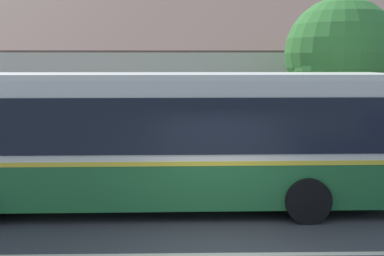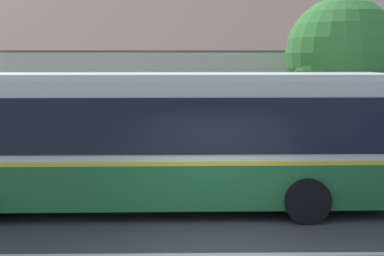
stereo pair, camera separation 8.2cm
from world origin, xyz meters
TOP-DOWN VIEW (x-y plane):
  - ground_plane at (0.00, 0.00)m, footprint 300.00×300.00m
  - sidewalk_far at (0.00, 6.00)m, footprint 60.00×3.00m
  - lane_divider_stripe at (0.00, 0.00)m, footprint 60.00×0.16m
  - community_building at (1.22, 14.53)m, footprint 26.98×10.38m
  - transit_bus at (-1.83, 2.90)m, footprint 12.34×2.86m
  - street_tree_primary at (4.15, 6.78)m, footprint 3.49×3.49m
  - bus_stop_sign at (4.02, 4.99)m, footprint 0.36×0.07m

SIDE VIEW (x-z plane):
  - ground_plane at x=0.00m, z-range 0.00..0.00m
  - lane_divider_stripe at x=0.00m, z-range 0.00..0.01m
  - sidewalk_far at x=0.00m, z-range 0.00..0.15m
  - bus_stop_sign at x=4.02m, z-range 0.44..2.84m
  - transit_bus at x=-1.83m, z-range 0.12..3.32m
  - community_building at x=1.22m, z-range -1.66..5.75m
  - street_tree_primary at x=4.15m, z-range 0.84..6.31m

